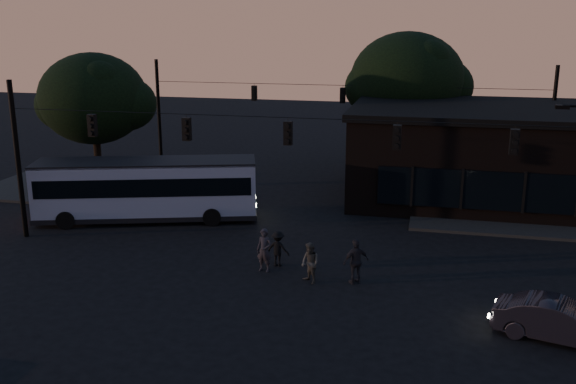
% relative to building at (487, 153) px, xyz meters
% --- Properties ---
extents(ground, '(120.00, 120.00, 0.00)m').
position_rel_building_xyz_m(ground, '(-9.00, -15.97, -2.71)').
color(ground, black).
rests_on(ground, ground).
extents(sidewalk_far_right, '(14.00, 10.00, 0.15)m').
position_rel_building_xyz_m(sidewalk_far_right, '(3.00, -1.97, -2.63)').
color(sidewalk_far_right, black).
rests_on(sidewalk_far_right, ground).
extents(sidewalk_far_left, '(14.00, 10.00, 0.15)m').
position_rel_building_xyz_m(sidewalk_far_left, '(-23.00, -1.97, -2.63)').
color(sidewalk_far_left, black).
rests_on(sidewalk_far_left, ground).
extents(building, '(15.40, 10.41, 5.40)m').
position_rel_building_xyz_m(building, '(0.00, 0.00, 0.00)').
color(building, black).
rests_on(building, ground).
extents(tree_behind, '(7.60, 7.60, 9.43)m').
position_rel_building_xyz_m(tree_behind, '(-5.00, 6.03, 3.48)').
color(tree_behind, black).
rests_on(tree_behind, ground).
extents(tree_left, '(6.40, 6.40, 8.30)m').
position_rel_building_xyz_m(tree_left, '(-23.00, -2.97, 2.86)').
color(tree_left, black).
rests_on(tree_left, ground).
extents(signal_rig_near, '(26.24, 0.30, 7.50)m').
position_rel_building_xyz_m(signal_rig_near, '(-9.00, -11.97, 1.74)').
color(signal_rig_near, black).
rests_on(signal_rig_near, ground).
extents(signal_rig_far, '(26.24, 0.30, 7.50)m').
position_rel_building_xyz_m(signal_rig_far, '(-9.00, 4.03, 1.50)').
color(signal_rig_far, black).
rests_on(signal_rig_far, ground).
extents(bus, '(11.55, 5.79, 3.18)m').
position_rel_building_xyz_m(bus, '(-17.36, -8.20, -0.93)').
color(bus, gray).
rests_on(bus, ground).
extents(car, '(4.32, 2.43, 1.35)m').
position_rel_building_xyz_m(car, '(1.25, -17.28, -2.03)').
color(car, black).
rests_on(car, ground).
extents(pedestrian_a, '(0.75, 0.57, 1.83)m').
position_rel_building_xyz_m(pedestrian_a, '(-9.61, -13.68, -1.79)').
color(pedestrian_a, black).
rests_on(pedestrian_a, ground).
extents(pedestrian_b, '(1.01, 1.00, 1.65)m').
position_rel_building_xyz_m(pedestrian_b, '(-7.53, -14.46, -1.88)').
color(pedestrian_b, '#353330').
rests_on(pedestrian_b, ground).
extents(pedestrian_c, '(1.15, 0.98, 1.85)m').
position_rel_building_xyz_m(pedestrian_c, '(-5.76, -14.12, -1.78)').
color(pedestrian_c, black).
rests_on(pedestrian_c, ground).
extents(pedestrian_d, '(1.06, 0.69, 1.55)m').
position_rel_building_xyz_m(pedestrian_d, '(-9.21, -12.98, -1.94)').
color(pedestrian_d, black).
rests_on(pedestrian_d, ground).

